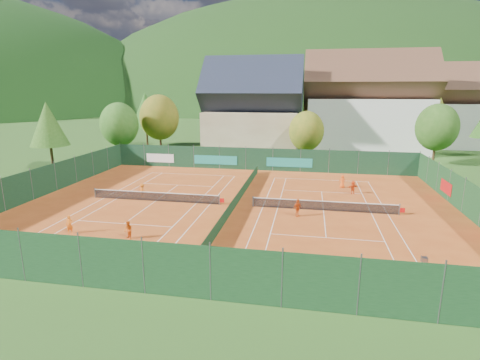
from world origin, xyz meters
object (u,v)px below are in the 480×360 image
Objects in this scene: player_right_near at (297,208)px; player_left_near at (70,225)px; player_left_mid at (128,230)px; hotel_block_a at (367,108)px; player_right_far_a at (342,181)px; player_right_far_b at (353,187)px; ball_hopper at (424,260)px; player_left_far at (142,190)px; chalet at (253,114)px; hotel_block_b at (438,111)px.

player_left_near is at bearing 155.44° from player_right_near.
hotel_block_a is at bearing 94.94° from player_left_mid.
hotel_block_a reaches higher than player_left_near.
player_right_far_b is (0.87, -2.35, -0.03)m from player_right_far_a.
hotel_block_a is 46.75m from ball_hopper.
player_left_mid is (-19.79, 0.91, 0.13)m from ball_hopper.
hotel_block_a is 43.94m from player_left_far.
chalet is 10.61× the size of player_right_near.
player_right_far_a is (21.24, 17.63, 0.02)m from player_left_near.
hotel_block_a is at bearing -98.76° from player_right_far_a.
player_right_far_b is (-2.54, 16.40, 0.15)m from ball_hopper.
player_right_far_a reaches higher than player_left_near.
player_right_far_b reaches higher than ball_hopper.
player_right_far_a is (-5.75, -27.43, -6.65)m from hotel_block_a.
player_right_near is (-10.27, -37.99, -6.62)m from hotel_block_a.
hotel_block_a is 15.42× the size of player_left_far.
chalet is 19.94m from hotel_block_a.
hotel_block_a is 27.00× the size of ball_hopper.
chalet reaches higher than hotel_block_b.
hotel_block_b is (14.00, 8.00, -0.76)m from hotel_block_a.
player_left_near is at bearing -101.55° from chalet.
chalet is at bearing 116.43° from player_left_mid.
chalet is 39.84m from player_left_mid.
player_left_mid is 13.92m from player_right_near.
player_left_near is at bearing -127.68° from hotel_block_b.
player_right_far_a is 1.04× the size of player_right_far_b.
player_left_mid is 0.94× the size of player_right_far_a.
player_right_near is 1.09× the size of player_right_far_b.
chalet is at bearing -93.21° from player_right_far_b.
player_right_near is at bearing -117.82° from hotel_block_b.
hotel_block_a is at bearing -133.21° from player_right_far_b.
hotel_block_a reaches higher than player_right_far_a.
chalet is 11.75× the size of player_left_mid.
player_left_near is 1.03× the size of player_left_mid.
player_left_near is 0.93× the size of player_right_near.
player_right_near reaches higher than player_left_mid.
hotel_block_b is at bearing 14.66° from player_right_near.
player_left_near is at bearing -120.91° from hotel_block_a.
player_left_near is 18.16m from player_right_near.
chalet is at bearing -157.01° from hotel_block_b.
hotel_block_b is 56.92m from ball_hopper.
player_left_near is 4.86m from player_left_mid.
player_left_far reaches higher than ball_hopper.
hotel_block_b is 40.99m from player_right_far_a.
player_left_near reaches higher than player_right_far_b.
player_left_near is at bearing 177.40° from ball_hopper.
player_left_near is (-40.99, -53.07, -5.91)m from hotel_block_b.
hotel_block_b is 12.34× the size of player_left_far.
hotel_block_a is 30.91m from player_right_far_b.
player_right_far_b is at bearing -151.93° from player_left_far.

